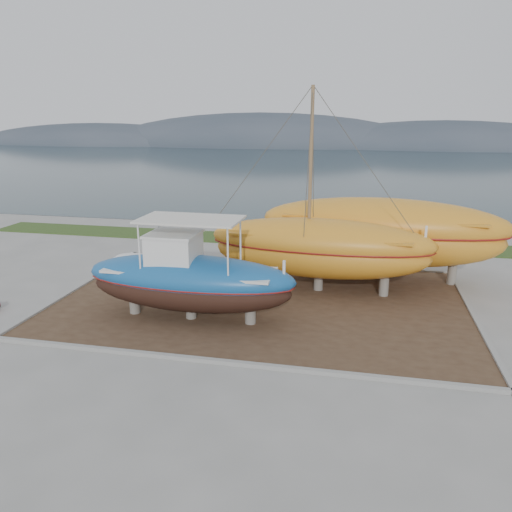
% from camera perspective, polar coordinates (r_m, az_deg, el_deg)
% --- Properties ---
extents(ground, '(140.00, 140.00, 0.00)m').
position_cam_1_polar(ground, '(19.27, -1.75, -9.39)').
color(ground, gray).
rests_on(ground, ground).
extents(dirt_patch, '(18.00, 12.00, 0.06)m').
position_cam_1_polar(dirt_patch, '(22.85, 0.63, -5.15)').
color(dirt_patch, '#422D1E').
rests_on(dirt_patch, ground).
extents(curb_frame, '(18.60, 12.60, 0.15)m').
position_cam_1_polar(curb_frame, '(22.83, 0.63, -5.05)').
color(curb_frame, gray).
rests_on(curb_frame, ground).
extents(grass_strip, '(44.00, 3.00, 0.08)m').
position_cam_1_polar(grass_strip, '(33.70, 4.49, 1.73)').
color(grass_strip, '#284219').
rests_on(grass_strip, ground).
extents(sea, '(260.00, 100.00, 0.04)m').
position_cam_1_polar(sea, '(87.41, 9.34, 10.20)').
color(sea, '#1B2F36').
rests_on(sea, ground).
extents(mountain_ridge, '(200.00, 36.00, 20.00)m').
position_cam_1_polar(mountain_ridge, '(142.22, 10.53, 12.23)').
color(mountain_ridge, '#333D49').
rests_on(mountain_ridge, ground).
extents(blue_caique, '(8.82, 2.86, 4.23)m').
position_cam_1_polar(blue_caique, '(20.41, -7.60, -1.52)').
color(blue_caique, '#185899').
rests_on(blue_caique, dirt_patch).
extents(white_dinghy, '(4.57, 3.21, 1.29)m').
position_cam_1_polar(white_dinghy, '(25.86, -12.53, -1.44)').
color(white_dinghy, white).
rests_on(white_dinghy, dirt_patch).
extents(orange_sailboat, '(10.79, 3.71, 9.42)m').
position_cam_1_polar(orange_sailboat, '(23.25, 7.50, 7.18)').
color(orange_sailboat, orange).
rests_on(orange_sailboat, dirt_patch).
extents(orange_bare_hull, '(12.56, 4.60, 4.04)m').
position_cam_1_polar(orange_bare_hull, '(26.18, 14.06, 1.80)').
color(orange_bare_hull, orange).
rests_on(orange_bare_hull, dirt_patch).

